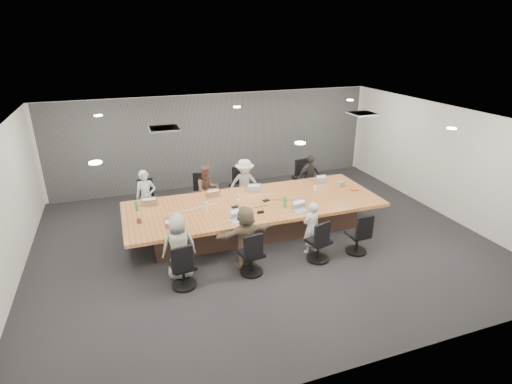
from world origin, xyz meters
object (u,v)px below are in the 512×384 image
object	(u,v)px
chair_2	(241,189)
person_3	(309,177)
chair_1	(205,196)
bottle_green_right	(285,202)
chair_3	(303,181)
conference_table	(255,216)
person_5	(246,236)
person_2	(245,184)
stapler	(261,212)
person_6	(311,228)
person_0	(146,197)
mug_brown	(139,221)
laptop_2	(251,190)
laptop_5	(238,221)
laptop_0	(148,203)
canvas_bag	(340,184)
laptop_4	(174,230)
laptop_6	(301,211)
chair_5	(251,257)
chair_7	(357,237)
chair_0	(146,203)
bottle_clear	(206,207)
chair_6	(318,244)
laptop_3	(318,181)
chair_4	(183,269)
bottle_green_left	(136,206)
person_1	(207,190)
person_4	(179,247)
laptop_1	(212,195)
snack_packet	(355,190)

from	to	relation	value
chair_2	person_3	size ratio (longest dim) A/B	0.64
chair_1	bottle_green_right	bearing A→B (deg)	139.12
chair_3	conference_table	bearing A→B (deg)	28.78
person_5	chair_1	bearing A→B (deg)	-94.35
person_2	bottle_green_right	bearing A→B (deg)	-69.77
chair_1	stapler	bearing A→B (deg)	124.86
person_5	person_6	xyz separation A→B (m)	(1.48, 0.00, -0.06)
person_0	mug_brown	xyz separation A→B (m)	(-0.27, -1.55, 0.11)
laptop_2	chair_3	bearing A→B (deg)	-144.84
laptop_2	laptop_5	bearing A→B (deg)	71.87
laptop_0	canvas_bag	size ratio (longest dim) A/B	1.52
laptop_5	laptop_4	bearing A→B (deg)	167.24
conference_table	stapler	world-z (taller)	stapler
laptop_5	laptop_6	xyz separation A→B (m)	(1.48, 0.00, 0.00)
chair_3	chair_5	xyz separation A→B (m)	(-2.77, -3.40, -0.06)
chair_2	stapler	bearing A→B (deg)	71.56
chair_7	laptop_0	xyz separation A→B (m)	(-4.13, 2.50, 0.39)
chair_0	chair_2	bearing A→B (deg)	172.18
bottle_clear	canvas_bag	size ratio (longest dim) A/B	1.07
stapler	chair_5	bearing A→B (deg)	-112.65
chair_0	laptop_4	distance (m)	2.55
chair_3	laptop_5	size ratio (longest dim) A/B	2.61
laptop_4	person_6	size ratio (longest dim) A/B	0.25
chair_6	person_6	world-z (taller)	person_6
chair_0	laptop_3	bearing A→B (deg)	160.82
laptop_3	laptop_6	world-z (taller)	same
conference_table	chair_2	xyz separation A→B (m)	(0.19, 1.70, 0.02)
chair_4	person_5	xyz separation A→B (m)	(1.35, 0.35, 0.28)
chair_5	bottle_green_left	size ratio (longest dim) A/B	3.03
chair_2	bottle_green_left	distance (m)	3.13
person_1	bottle_green_left	distance (m)	2.03
person_4	conference_table	bearing A→B (deg)	-144.01
chair_0	laptop_1	bearing A→B (deg)	141.98
person_0	person_6	size ratio (longest dim) A/B	1.16
person_2	chair_4	bearing A→B (deg)	-117.13
chair_0	laptop_3	size ratio (longest dim) A/B	2.58
chair_0	conference_table	bearing A→B (deg)	136.59
laptop_1	bottle_green_left	xyz separation A→B (m)	(-1.82, -0.33, 0.11)
chair_2	person_4	distance (m)	3.77
laptop_0	person_2	xyz separation A→B (m)	(2.57, 0.55, -0.05)
chair_2	person_0	distance (m)	2.60
snack_packet	laptop_6	bearing A→B (deg)	-159.69
laptop_5	bottle_clear	size ratio (longest dim) A/B	1.33
chair_2	chair_3	distance (m)	1.91
mug_brown	chair_0	bearing A→B (deg)	81.77
conference_table	laptop_4	distance (m)	2.19
chair_7	person_2	distance (m)	3.44
chair_0	person_1	size ratio (longest dim) A/B	0.55
person_5	person_4	bearing A→B (deg)	-7.43
laptop_1	mug_brown	bearing A→B (deg)	23.20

